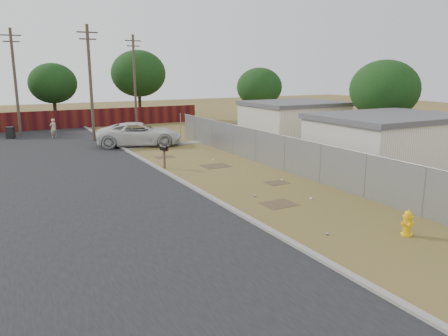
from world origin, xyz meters
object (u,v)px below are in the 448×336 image
fire_hydrant (407,223)px  mailbox (164,150)px  pickup_truck (140,134)px  trash_bin (10,132)px  pedestrian (53,128)px

fire_hydrant → mailbox: (-3.57, 13.93, 0.62)m
pickup_truck → trash_bin: size_ratio=6.44×
pickup_truck → pedestrian: bearing=52.9°
fire_hydrant → pedestrian: pedestrian is taller
mailbox → pedestrian: pedestrian is taller
pedestrian → trash_bin: (-3.23, 1.25, -0.30)m
mailbox → trash_bin: 18.29m
mailbox → pickup_truck: 8.39m
mailbox → pickup_truck: pickup_truck is taller
pickup_truck → trash_bin: 11.96m
pedestrian → trash_bin: 3.47m
pedestrian → fire_hydrant: bearing=81.4°
fire_hydrant → pedestrian: size_ratio=0.58×
fire_hydrant → pedestrian: 30.42m
fire_hydrant → mailbox: size_ratio=0.70×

